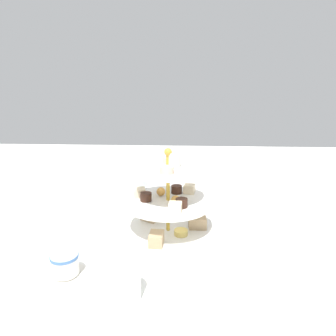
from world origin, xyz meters
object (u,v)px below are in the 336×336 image
Objects in this scene: butter_knife_left at (252,208)px; butter_knife_right at (52,229)px; tiered_serving_stand at (168,208)px; teacup_with_saucer at (65,266)px; water_glass_tall_right at (138,183)px; water_glass_short_left at (124,281)px.

butter_knife_left and butter_knife_right have the same top height.
tiered_serving_stand reaches higher than butter_knife_left.
tiered_serving_stand is 1.67× the size of butter_knife_right.
tiered_serving_stand is 0.29m from teacup_with_saucer.
teacup_with_saucer is 0.24m from butter_knife_right.
water_glass_tall_right is (-0.12, 0.25, -0.02)m from tiered_serving_stand.
butter_knife_right is (-0.26, 0.27, -0.04)m from water_glass_short_left.
tiered_serving_stand is 0.33m from butter_knife_right.
water_glass_short_left is 0.45× the size of butter_knife_right.
tiered_serving_stand is 3.73× the size of water_glass_short_left.
tiered_serving_stand is at bearing 91.68° from butter_knife_left.
water_glass_short_left is at bearing 109.92° from butter_knife_left.
water_glass_short_left is 0.57m from butter_knife_left.
tiered_serving_stand reaches higher than water_glass_tall_right.
tiered_serving_stand reaches higher than water_glass_short_left.
butter_knife_left is at bearing 35.51° from tiered_serving_stand.
water_glass_short_left is 0.84× the size of teacup_with_saucer.
tiered_serving_stand is 2.42× the size of water_glass_tall_right.
teacup_with_saucer is (-0.14, 0.06, -0.01)m from water_glass_short_left.
water_glass_short_left is (-0.07, -0.27, -0.04)m from tiered_serving_stand.
water_glass_short_left is at bearing 50.85° from butter_knife_right.
tiered_serving_stand is at bearing 96.42° from butter_knife_right.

